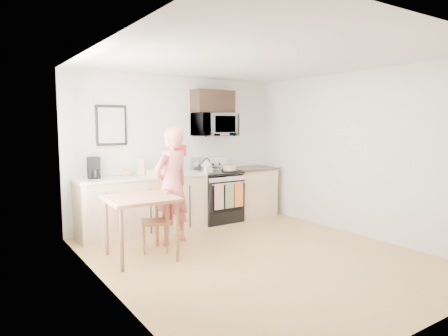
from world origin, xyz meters
TOP-DOWN VIEW (x-y plane):
  - floor at (0.00, 0.00)m, footprint 4.60×4.60m
  - back_wall at (0.00, 2.30)m, footprint 4.00×0.04m
  - front_wall at (0.00, -2.30)m, footprint 4.00×0.04m
  - left_wall at (-2.00, 0.00)m, footprint 0.04×4.60m
  - right_wall at (2.00, 0.00)m, footprint 0.04×4.60m
  - ceiling at (0.00, 0.00)m, footprint 4.00×4.60m
  - window at (-1.96, 0.80)m, footprint 0.06×1.40m
  - cabinet_left at (-0.80, 2.00)m, footprint 2.10×0.60m
  - countertop_left at (-0.80, 2.00)m, footprint 2.14×0.64m
  - cabinet_right at (1.43, 2.00)m, footprint 0.84×0.60m
  - countertop_right at (1.43, 2.00)m, footprint 0.88×0.64m
  - range at (0.63, 1.98)m, footprint 0.76×0.70m
  - microwave at (0.63, 2.08)m, footprint 0.76×0.51m
  - upper_cabinet at (0.63, 2.12)m, footprint 0.76×0.35m
  - wall_art at (-1.20, 2.28)m, footprint 0.50×0.04m
  - wall_trivet at (0.05, 2.28)m, footprint 0.20×0.02m
  - person at (-0.66, 1.22)m, footprint 0.73×0.59m
  - dining_table at (-1.32, 0.82)m, footprint 0.88×0.88m
  - chair at (-0.93, 0.95)m, footprint 0.50×0.47m
  - knife_block at (-0.23, 2.09)m, footprint 0.15×0.17m
  - utensil_crock at (-0.10, 2.22)m, footprint 0.12×0.12m
  - fruit_bowl at (-1.02, 2.17)m, footprint 0.26×0.26m
  - milk_carton at (-0.77, 2.13)m, footprint 0.13×0.13m
  - coffee_maker at (-1.55, 2.10)m, footprint 0.22×0.29m
  - bread_bag at (-0.66, 1.79)m, footprint 0.31×0.18m
  - cake at (0.80, 1.83)m, footprint 0.29×0.29m
  - kettle at (0.45, 2.07)m, footprint 0.19×0.19m
  - pot at (0.35, 1.85)m, footprint 0.22×0.37m

SIDE VIEW (x-z plane):
  - floor at x=0.00m, z-range 0.00..0.00m
  - range at x=0.63m, z-range -0.14..1.02m
  - cabinet_left at x=-0.80m, z-range 0.00..0.90m
  - cabinet_right at x=1.43m, z-range 0.00..0.90m
  - chair at x=-0.93m, z-range 0.12..0.98m
  - dining_table at x=-1.32m, z-range 0.32..1.14m
  - person at x=-0.66m, z-range 0.00..1.73m
  - countertop_left at x=-0.80m, z-range 0.90..0.94m
  - countertop_right at x=1.43m, z-range 0.90..0.94m
  - cake at x=0.80m, z-range 0.92..1.02m
  - fruit_bowl at x=-1.02m, z-range 0.93..1.03m
  - pot at x=0.35m, z-range 0.93..1.04m
  - bread_bag at x=-0.66m, z-range 0.94..1.05m
  - kettle at x=0.45m, z-range 0.91..1.14m
  - knife_block at x=-0.23m, z-range 0.94..1.16m
  - milk_carton at x=-0.77m, z-range 0.94..1.20m
  - utensil_crock at x=-0.10m, z-range 0.90..1.26m
  - coffee_maker at x=-1.55m, z-range 0.93..1.26m
  - back_wall at x=0.00m, z-range 0.00..2.60m
  - front_wall at x=0.00m, z-range 0.00..2.60m
  - left_wall at x=-2.00m, z-range 0.00..2.60m
  - right_wall at x=2.00m, z-range 0.00..2.60m
  - wall_trivet at x=0.05m, z-range 1.20..1.40m
  - window at x=-1.96m, z-range 0.80..2.30m
  - wall_art at x=-1.20m, z-range 1.43..2.08m
  - microwave at x=0.63m, z-range 1.55..1.97m
  - upper_cabinet at x=0.63m, z-range 1.98..2.38m
  - ceiling at x=0.00m, z-range 2.58..2.62m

